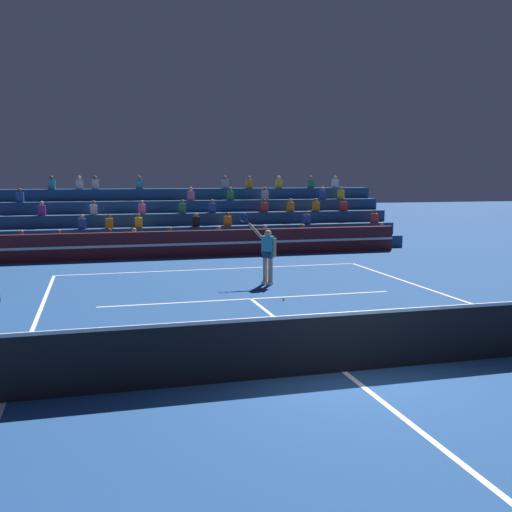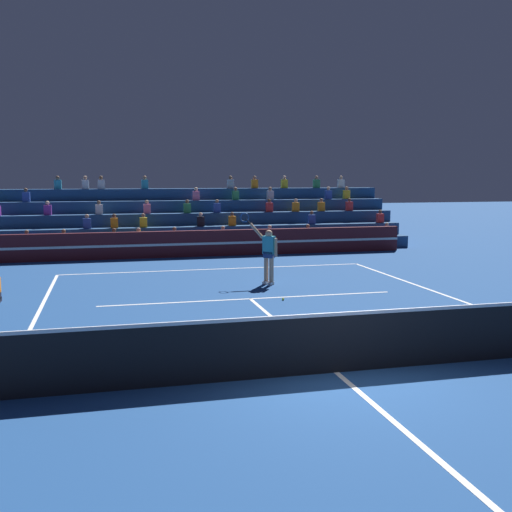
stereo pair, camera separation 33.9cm
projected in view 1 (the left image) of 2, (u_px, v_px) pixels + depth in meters
name	position (u px, v px, depth m)	size (l,w,h in m)	color
ground_plane	(344.00, 372.00, 10.36)	(120.00, 120.00, 0.00)	navy
court_lines	(344.00, 372.00, 10.36)	(11.10, 23.90, 0.01)	white
tennis_net	(345.00, 341.00, 10.29)	(12.00, 0.10, 1.10)	#2D6B38
sponsor_banner_wall	(197.00, 244.00, 25.13)	(18.00, 0.26, 1.10)	#51191E
bleacher_stand	(183.00, 225.00, 28.70)	(20.08, 4.75, 3.38)	navy
tennis_player	(267.00, 253.00, 18.63)	(1.04, 0.96, 2.29)	tan
tennis_ball	(284.00, 299.00, 16.32)	(0.07, 0.07, 0.07)	#C6DB33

